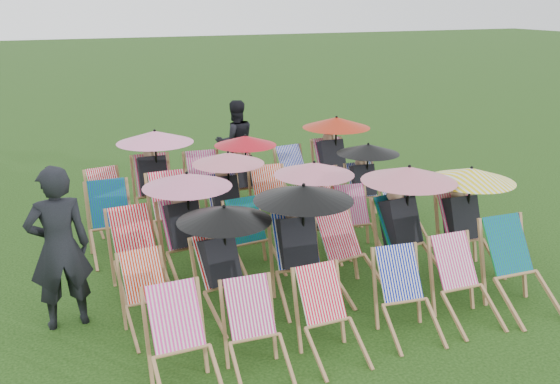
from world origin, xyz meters
name	(u,v)px	position (x,y,z in m)	size (l,w,h in m)	color
ground	(286,263)	(0.00, 0.00, 0.00)	(100.00, 100.00, 0.00)	black
deckchair_0	(183,346)	(-1.98, -2.24, 0.45)	(0.61, 0.84, 0.90)	#9E724A
deckchair_1	(257,333)	(-1.28, -2.25, 0.42)	(0.59, 0.80, 0.84)	#9E724A
deckchair_2	(332,318)	(-0.50, -2.26, 0.42)	(0.58, 0.79, 0.85)	#9E724A
deckchair_3	(409,297)	(0.44, -2.19, 0.43)	(0.66, 0.85, 0.87)	#9E724A
deckchair_4	(467,283)	(1.19, -2.19, 0.44)	(0.61, 0.83, 0.88)	#9E724A
deckchair_5	(522,269)	(1.93, -2.22, 0.50)	(0.69, 0.94, 0.99)	#9E724A
deckchair_6	(150,297)	(-2.04, -1.09, 0.41)	(0.59, 0.78, 0.81)	#9E724A
deckchair_7	(226,260)	(-1.17, -1.05, 0.66)	(1.05, 1.14, 1.24)	#9E724A
deckchair_8	(302,242)	(-0.25, -1.04, 0.73)	(1.16, 1.22, 1.37)	#9E724A
deckchair_9	(351,253)	(0.39, -1.05, 0.48)	(0.80, 0.99, 0.97)	#9E724A
deckchair_10	(409,221)	(1.26, -0.97, 0.75)	(1.19, 1.29, 1.42)	#9E724A
deckchair_11	(469,217)	(2.11, -1.06, 0.70)	(1.12, 1.18, 1.33)	#9E724A
deckchair_12	(138,252)	(-1.95, 0.01, 0.47)	(0.68, 0.91, 0.94)	#9E724A
deckchair_13	(188,224)	(-1.29, 0.12, 0.70)	(1.12, 1.19, 1.33)	#9E724A
deckchair_14	(254,238)	(-0.47, -0.02, 0.44)	(0.66, 0.86, 0.87)	#9E724A
deckchair_15	(313,208)	(0.44, 0.11, 0.68)	(1.09, 1.15, 1.30)	#9E724A
deckchair_16	(358,221)	(1.11, 0.04, 0.43)	(0.65, 0.84, 0.85)	#9E724A
deckchair_17	(405,214)	(1.91, 0.08, 0.41)	(0.56, 0.77, 0.82)	#9E724A
deckchair_18	(112,222)	(-2.09, 1.14, 0.49)	(0.66, 0.92, 0.98)	#9E724A
deckchair_19	(175,213)	(-1.21, 1.15, 0.50)	(0.69, 0.95, 1.01)	#9E724A
deckchair_20	(228,194)	(-0.39, 1.24, 0.66)	(1.06, 1.10, 1.26)	#9E724A
deckchair_21	(273,201)	(0.30, 1.18, 0.47)	(0.69, 0.91, 0.94)	#9E724A
deckchair_22	(333,197)	(1.31, 1.16, 0.41)	(0.56, 0.77, 0.83)	#9E724A
deckchair_23	(367,180)	(1.92, 1.18, 0.63)	(1.00, 1.06, 1.19)	#9E724A
deckchair_24	(110,201)	(-1.95, 2.27, 0.44)	(0.70, 0.89, 0.88)	#9E724A
deckchair_25	(155,174)	(-1.22, 2.37, 0.75)	(1.20, 1.25, 1.43)	#9E724A
deckchair_26	(207,185)	(-0.41, 2.32, 0.49)	(0.71, 0.95, 0.98)	#9E724A
deckchair_27	(246,171)	(0.29, 2.35, 0.65)	(1.04, 1.10, 1.23)	#9E724A
deckchair_28	(299,175)	(1.28, 2.38, 0.46)	(0.71, 0.91, 0.92)	#9E724A
deckchair_29	(336,156)	(1.97, 2.36, 0.74)	(1.19, 1.24, 1.41)	#9E724A
person_left	(59,248)	(-2.86, -0.58, 0.90)	(0.66, 0.43, 1.80)	black
person_rear	(236,142)	(0.63, 3.88, 0.79)	(0.77, 0.60, 1.59)	black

